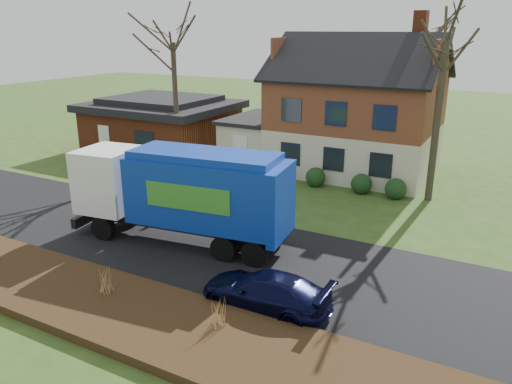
% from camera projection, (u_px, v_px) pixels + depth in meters
% --- Properties ---
extents(ground, '(120.00, 120.00, 0.00)m').
position_uv_depth(ground, '(197.00, 246.00, 20.12)').
color(ground, '#2F4A18').
rests_on(ground, ground).
extents(road, '(80.00, 7.00, 0.02)m').
position_uv_depth(road, '(197.00, 245.00, 20.12)').
color(road, black).
rests_on(road, ground).
extents(mulch_verge, '(80.00, 3.50, 0.30)m').
position_uv_depth(mulch_verge, '(100.00, 303.00, 15.65)').
color(mulch_verge, black).
rests_on(mulch_verge, ground).
extents(main_house, '(12.95, 8.95, 9.26)m').
position_uv_depth(main_house, '(349.00, 104.00, 29.79)').
color(main_house, beige).
rests_on(main_house, ground).
extents(ranch_house, '(9.80, 8.20, 3.70)m').
position_uv_depth(ranch_house, '(162.00, 123.00, 35.83)').
color(ranch_house, brown).
rests_on(ranch_house, ground).
extents(garbage_truck, '(9.30, 3.52, 3.89)m').
position_uv_depth(garbage_truck, '(184.00, 190.00, 19.78)').
color(garbage_truck, black).
rests_on(garbage_truck, ground).
extents(silver_sedan, '(5.30, 3.21, 1.65)m').
position_uv_depth(silver_sedan, '(147.00, 176.00, 26.60)').
color(silver_sedan, '#B7B9BF').
rests_on(silver_sedan, ground).
extents(navy_wagon, '(4.20, 1.72, 1.22)m').
position_uv_depth(navy_wagon, '(266.00, 291.00, 15.43)').
color(navy_wagon, black).
rests_on(navy_wagon, ground).
extents(tree_front_west, '(3.52, 3.52, 10.46)m').
position_uv_depth(tree_front_west, '(172.00, 23.00, 29.31)').
color(tree_front_west, '#413527').
rests_on(tree_front_west, ground).
extents(tree_front_east, '(4.02, 4.02, 11.15)m').
position_uv_depth(tree_front_east, '(450.00, 11.00, 22.66)').
color(tree_front_east, '#3B3323').
rests_on(tree_front_east, ground).
extents(tree_back, '(3.37, 3.37, 10.67)m').
position_uv_depth(tree_back, '(428.00, 19.00, 34.51)').
color(tree_back, '#402F26').
rests_on(tree_back, ground).
extents(grass_clump_mid, '(0.32, 0.26, 0.88)m').
position_uv_depth(grass_clump_mid, '(105.00, 281.00, 15.81)').
color(grass_clump_mid, tan).
rests_on(grass_clump_mid, mulch_verge).
extents(grass_clump_east, '(0.36, 0.30, 0.90)m').
position_uv_depth(grass_clump_east, '(217.00, 311.00, 14.10)').
color(grass_clump_east, tan).
rests_on(grass_clump_east, mulch_verge).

